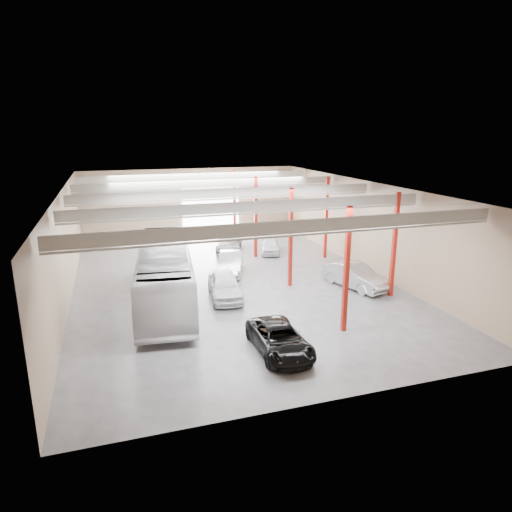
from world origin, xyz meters
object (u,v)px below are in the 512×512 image
car_row_c (229,242)px  car_row_a (225,286)px  coach_bus (165,274)px  car_right_near (355,276)px  black_sedan (280,339)px  car_right_far (270,245)px  car_row_b (231,263)px

car_row_c → car_row_a: bearing=-86.4°
coach_bus → car_row_c: size_ratio=2.61×
coach_bus → car_row_a: bearing=0.8°
coach_bus → car_row_c: coach_bus is taller
car_row_a → car_right_near: (9.27, -0.79, -0.00)m
black_sedan → car_right_far: size_ratio=1.27×
black_sedan → car_row_b: size_ratio=1.03×
car_row_b → car_right_near: bearing=-19.9°
black_sedan → car_row_b: (1.05, 13.56, 0.10)m
car_row_a → car_row_b: size_ratio=1.02×
car_row_a → car_row_c: (3.45, 12.00, -0.08)m
car_right_near → car_row_c: bearing=97.9°
car_row_a → car_row_b: bearing=78.1°
car_row_b → car_row_c: 7.00m
car_right_near → car_right_far: 11.03m
black_sedan → car_right_near: (8.55, 7.56, 0.14)m
coach_bus → car_right_far: coach_bus is taller
car_row_b → car_row_c: size_ratio=0.93×
car_row_a → car_row_b: (1.77, 5.20, -0.04)m
coach_bus → car_right_far: (10.56, 9.55, -1.25)m
black_sedan → car_row_c: (2.73, 20.36, 0.06)m
black_sedan → car_row_c: bearing=82.8°
car_row_c → car_right_far: (3.29, -2.06, -0.09)m
coach_bus → car_row_b: (5.59, 4.81, -1.12)m
coach_bus → car_right_far: size_ratio=3.45×
coach_bus → car_row_b: 7.46m
coach_bus → car_right_far: 14.29m
car_row_b → car_right_far: 6.87m
coach_bus → black_sedan: size_ratio=2.72×
car_row_a → black_sedan: bearing=-78.2°
car_row_c → car_right_far: size_ratio=1.32×
car_row_b → car_right_near: car_right_near is taller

